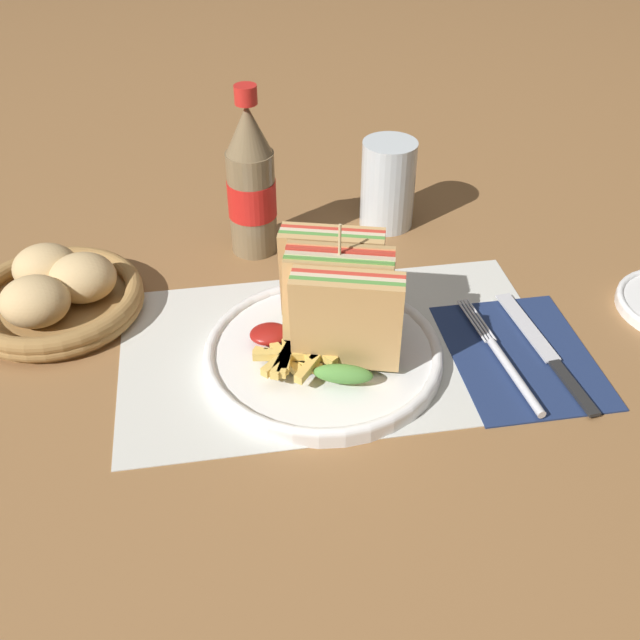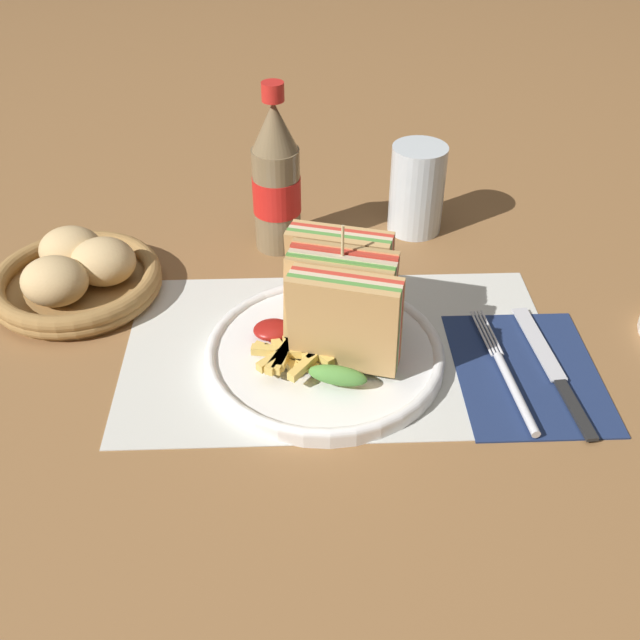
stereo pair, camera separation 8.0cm
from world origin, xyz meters
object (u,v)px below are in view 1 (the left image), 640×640
object	(u,v)px
fork	(507,364)
bread_basket	(56,296)
knife	(545,351)
plate_main	(323,353)
coke_bottle_near	(251,184)
club_sandwich	(339,300)
glass_near	(388,184)

from	to	relation	value
fork	bread_basket	size ratio (longest dim) A/B	0.98
knife	bread_basket	xyz separation A→B (m)	(-0.53, 0.17, 0.02)
plate_main	coke_bottle_near	xyz separation A→B (m)	(-0.05, 0.24, 0.08)
fork	knife	bearing A→B (deg)	12.83
plate_main	bread_basket	xyz separation A→B (m)	(-0.29, 0.14, 0.01)
knife	plate_main	bearing A→B (deg)	167.81
fork	coke_bottle_near	size ratio (longest dim) A/B	0.90
fork	knife	xyz separation A→B (m)	(0.05, 0.02, -0.00)
plate_main	club_sandwich	world-z (taller)	club_sandwich
club_sandwich	bread_basket	distance (m)	0.34
glass_near	plate_main	bearing A→B (deg)	-116.09
club_sandwich	fork	world-z (taller)	club_sandwich
club_sandwich	bread_basket	bearing A→B (deg)	157.45
knife	glass_near	distance (m)	0.33
fork	knife	size ratio (longest dim) A/B	0.94
club_sandwich	knife	bearing A→B (deg)	-9.93
glass_near	coke_bottle_near	bearing A→B (deg)	-169.27
plate_main	glass_near	bearing A→B (deg)	63.91
fork	bread_basket	bearing A→B (deg)	154.04
fork	glass_near	size ratio (longest dim) A/B	1.64
bread_basket	coke_bottle_near	bearing A→B (deg)	23.11
coke_bottle_near	glass_near	xyz separation A→B (m)	(0.18, 0.03, -0.03)
fork	club_sandwich	bearing A→B (deg)	157.07
plate_main	fork	world-z (taller)	plate_main
plate_main	glass_near	size ratio (longest dim) A/B	2.13
knife	bread_basket	size ratio (longest dim) A/B	1.04
club_sandwich	knife	world-z (taller)	club_sandwich
club_sandwich	glass_near	distance (m)	0.29
club_sandwich	coke_bottle_near	xyz separation A→B (m)	(-0.07, 0.23, 0.02)
coke_bottle_near	glass_near	distance (m)	0.19
fork	coke_bottle_near	xyz separation A→B (m)	(-0.24, 0.28, 0.09)
plate_main	bread_basket	distance (m)	0.32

